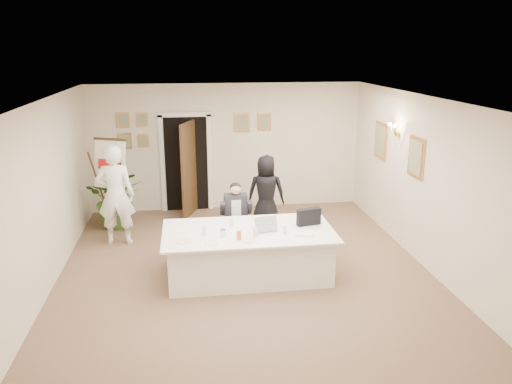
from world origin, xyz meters
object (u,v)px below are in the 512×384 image
object	(u,v)px
potted_palm	(117,198)
laptop_bag	(309,217)
flip_chart	(115,190)
standing_woman	(266,192)
paper_stack	(304,234)
standing_man	(116,195)
seated_man	(236,217)
steel_jug	(223,233)
laptop	(265,221)
oj_glass	(239,235)
conference_table	(248,253)

from	to	relation	value
potted_palm	laptop_bag	size ratio (longest dim) A/B	3.04
flip_chart	laptop_bag	size ratio (longest dim) A/B	4.69
standing_woman	potted_palm	world-z (taller)	standing_woman
flip_chart	paper_stack	world-z (taller)	flip_chart
standing_woman	laptop_bag	world-z (taller)	standing_woman
standing_man	laptop_bag	world-z (taller)	standing_man
seated_man	steel_jug	bearing A→B (deg)	-92.89
standing_woman	laptop_bag	xyz separation A→B (m)	(0.38, -2.00, 0.16)
standing_man	potted_palm	bearing A→B (deg)	-78.97
standing_man	potted_palm	xyz separation A→B (m)	(-0.12, 0.94, -0.34)
standing_man	laptop	xyz separation A→B (m)	(2.50, -1.71, -0.03)
flip_chart	potted_palm	xyz separation A→B (m)	(-0.03, 0.31, -0.26)
seated_man	oj_glass	world-z (taller)	seated_man
laptop	standing_woman	bearing A→B (deg)	69.24
flip_chart	standing_woman	bearing A→B (deg)	-4.32
conference_table	seated_man	xyz separation A→B (m)	(-0.09, 1.02, 0.25)
standing_woman	potted_palm	size ratio (longest dim) A/B	1.26
laptop	laptop_bag	xyz separation A→B (m)	(0.74, 0.11, -0.00)
conference_table	laptop	xyz separation A→B (m)	(0.26, 0.00, 0.52)
flip_chart	steel_jug	size ratio (longest dim) A/B	16.88
standing_woman	laptop	size ratio (longest dim) A/B	4.10
laptop	conference_table	bearing A→B (deg)	169.09
paper_stack	laptop_bag	bearing A→B (deg)	67.51
potted_palm	steel_jug	size ratio (longest dim) A/B	10.95
flip_chart	potted_palm	world-z (taller)	flip_chart
paper_stack	conference_table	bearing A→B (deg)	160.47
conference_table	potted_palm	bearing A→B (deg)	131.71
potted_palm	steel_jug	bearing A→B (deg)	-55.69
standing_man	flip_chart	bearing A→B (deg)	-77.62
laptop_bag	oj_glass	distance (m)	1.28
standing_woman	steel_jug	distance (m)	2.54
flip_chart	potted_palm	size ratio (longest dim) A/B	1.54
standing_man	paper_stack	distance (m)	3.67
flip_chart	laptop	bearing A→B (deg)	-41.94
steel_jug	laptop_bag	bearing A→B (deg)	12.67
seated_man	steel_jug	xyz separation A→B (m)	(-0.32, -1.23, 0.19)
paper_stack	seated_man	bearing A→B (deg)	124.97
standing_woman	laptop	distance (m)	2.15
potted_palm	laptop_bag	distance (m)	4.22
standing_man	laptop	size ratio (longest dim) A/B	5.10
standing_man	paper_stack	bearing A→B (deg)	150.40
laptop	paper_stack	world-z (taller)	laptop
flip_chart	steel_jug	bearing A→B (deg)	-52.89
laptop	laptop_bag	size ratio (longest dim) A/B	0.93
seated_man	steel_jug	distance (m)	1.28
laptop	steel_jug	size ratio (longest dim) A/B	3.35
conference_table	paper_stack	xyz separation A→B (m)	(0.83, -0.29, 0.40)
paper_stack	potted_palm	bearing A→B (deg)	137.32
laptop	oj_glass	bearing A→B (deg)	-151.96
seated_man	standing_woman	world-z (taller)	standing_woman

